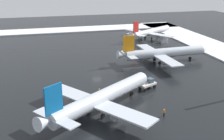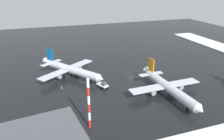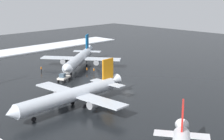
{
  "view_description": "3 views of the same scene",
  "coord_description": "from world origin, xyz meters",
  "px_view_note": "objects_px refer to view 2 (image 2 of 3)",
  "views": [
    {
      "loc": [
        -76.4,
        15.75,
        27.24
      ],
      "look_at": [
        -10.14,
        -1.96,
        3.75
      ],
      "focal_mm": 45.0,
      "sensor_mm": 36.0,
      "label": 1
    },
    {
      "loc": [
        -35.91,
        -79.16,
        36.11
      ],
      "look_at": [
        -8.32,
        1.15,
        2.01
      ],
      "focal_mm": 35.0,
      "sensor_mm": 36.0,
      "label": 2
    },
    {
      "loc": [
        60.4,
        -68.47,
        26.29
      ],
      "look_at": [
        -7.84,
        2.09,
        2.66
      ],
      "focal_mm": 55.0,
      "sensor_mm": 36.0,
      "label": 3
    }
  ],
  "objects_px": {
    "airplane_distant_tail": "(168,87)",
    "ground_crew_near_tug": "(92,73)",
    "airplane_parked_portside": "(71,70)",
    "pushback_tug": "(103,85)",
    "antenna_mast": "(89,104)",
    "ground_crew_by_nose_gear": "(87,75)",
    "ground_crew_beside_wing": "(62,89)"
  },
  "relations": [
    {
      "from": "ground_crew_beside_wing",
      "to": "pushback_tug",
      "type": "bearing_deg",
      "value": 168.03
    },
    {
      "from": "pushback_tug",
      "to": "ground_crew_by_nose_gear",
      "type": "distance_m",
      "value": 12.33
    },
    {
      "from": "airplane_distant_tail",
      "to": "ground_crew_by_nose_gear",
      "type": "height_order",
      "value": "airplane_distant_tail"
    },
    {
      "from": "airplane_distant_tail",
      "to": "ground_crew_near_tug",
      "type": "bearing_deg",
      "value": -143.69
    },
    {
      "from": "ground_crew_by_nose_gear",
      "to": "ground_crew_near_tug",
      "type": "xyz_separation_m",
      "value": [
        2.32,
        0.89,
        0.0
      ]
    },
    {
      "from": "ground_crew_beside_wing",
      "to": "ground_crew_near_tug",
      "type": "relative_size",
      "value": 1.0
    },
    {
      "from": "airplane_parked_portside",
      "to": "antenna_mast",
      "type": "relative_size",
      "value": 1.98
    },
    {
      "from": "antenna_mast",
      "to": "airplane_distant_tail",
      "type": "bearing_deg",
      "value": 16.3
    },
    {
      "from": "airplane_distant_tail",
      "to": "antenna_mast",
      "type": "xyz_separation_m",
      "value": [
        -29.46,
        -8.61,
        4.03
      ]
    },
    {
      "from": "pushback_tug",
      "to": "airplane_distant_tail",
      "type": "bearing_deg",
      "value": 31.6
    },
    {
      "from": "pushback_tug",
      "to": "ground_crew_near_tug",
      "type": "xyz_separation_m",
      "value": [
        -0.92,
        12.78,
        -0.31
      ]
    },
    {
      "from": "airplane_parked_portside",
      "to": "airplane_distant_tail",
      "type": "distance_m",
      "value": 39.43
    },
    {
      "from": "pushback_tug",
      "to": "antenna_mast",
      "type": "xyz_separation_m",
      "value": [
        -10.12,
        -21.41,
        5.9
      ]
    },
    {
      "from": "ground_crew_beside_wing",
      "to": "antenna_mast",
      "type": "bearing_deg",
      "value": 98.29
    },
    {
      "from": "pushback_tug",
      "to": "antenna_mast",
      "type": "relative_size",
      "value": 0.35
    },
    {
      "from": "airplane_parked_portside",
      "to": "ground_crew_by_nose_gear",
      "type": "relative_size",
      "value": 16.63
    },
    {
      "from": "airplane_parked_portside",
      "to": "ground_crew_near_tug",
      "type": "bearing_deg",
      "value": 45.65
    },
    {
      "from": "airplane_parked_portside",
      "to": "ground_crew_beside_wing",
      "type": "bearing_deg",
      "value": -59.3
    },
    {
      "from": "ground_crew_beside_wing",
      "to": "ground_crew_near_tug",
      "type": "bearing_deg",
      "value": -145.51
    },
    {
      "from": "pushback_tug",
      "to": "ground_crew_by_nose_gear",
      "type": "xyz_separation_m",
      "value": [
        -3.24,
        11.89,
        -0.31
      ]
    },
    {
      "from": "airplane_parked_portside",
      "to": "pushback_tug",
      "type": "relative_size",
      "value": 5.58
    },
    {
      "from": "antenna_mast",
      "to": "ground_crew_near_tug",
      "type": "bearing_deg",
      "value": 74.94
    },
    {
      "from": "ground_crew_by_nose_gear",
      "to": "airplane_distant_tail",
      "type": "bearing_deg",
      "value": -98.31
    },
    {
      "from": "ground_crew_by_nose_gear",
      "to": "ground_crew_beside_wing",
      "type": "height_order",
      "value": "same"
    },
    {
      "from": "antenna_mast",
      "to": "pushback_tug",
      "type": "bearing_deg",
      "value": 64.7
    },
    {
      "from": "airplane_distant_tail",
      "to": "antenna_mast",
      "type": "relative_size",
      "value": 2.23
    },
    {
      "from": "airplane_parked_portside",
      "to": "ground_crew_beside_wing",
      "type": "height_order",
      "value": "airplane_parked_portside"
    },
    {
      "from": "antenna_mast",
      "to": "airplane_parked_portside",
      "type": "bearing_deg",
      "value": 88.95
    },
    {
      "from": "airplane_parked_portside",
      "to": "ground_crew_by_nose_gear",
      "type": "distance_m",
      "value": 6.99
    },
    {
      "from": "ground_crew_by_nose_gear",
      "to": "ground_crew_near_tug",
      "type": "bearing_deg",
      "value": -29.86
    },
    {
      "from": "airplane_parked_portside",
      "to": "ground_crew_by_nose_gear",
      "type": "height_order",
      "value": "airplane_parked_portside"
    },
    {
      "from": "airplane_parked_portside",
      "to": "airplane_distant_tail",
      "type": "height_order",
      "value": "airplane_parked_portside"
    }
  ]
}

